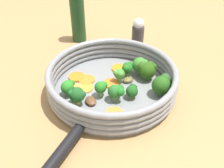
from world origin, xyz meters
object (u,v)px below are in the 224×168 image
mushroom_piece_2 (91,101)px  mushroom_piece_1 (77,91)px  broccoli_floret_5 (127,68)px  carrot_slice_5 (87,80)px  mushroom_piece_0 (128,80)px  broccoli_floret_1 (101,87)px  carrot_slice_8 (120,69)px  broccoli_floret_3 (117,91)px  carrot_slice_1 (114,113)px  carrot_slice_4 (75,90)px  broccoli_floret_4 (76,95)px  broccoli_floret_6 (147,69)px  salt_shaker (138,34)px  carrot_slice_2 (74,111)px  broccoli_floret_8 (68,87)px  broccoli_floret_9 (119,74)px  broccoli_floret_7 (140,65)px  carrot_slice_3 (85,88)px  oil_bottle (78,15)px  carrot_slice_6 (77,77)px  carrot_slice_7 (130,118)px  skillet (112,90)px  broccoli_floret_2 (163,84)px  broccoli_floret_0 (132,91)px  carrot_slice_0 (112,83)px

mushroom_piece_2 → mushroom_piece_1: bearing=-54.6°
broccoli_floret_5 → carrot_slice_5: bearing=2.8°
mushroom_piece_0 → mushroom_piece_2: (0.11, 0.07, 0.00)m
broccoli_floret_1 → carrot_slice_8: bearing=-121.1°
broccoli_floret_3 → mushroom_piece_0: (-0.04, -0.07, -0.02)m
carrot_slice_1 → mushroom_piece_2: (0.05, -0.05, 0.00)m
carrot_slice_4 → broccoli_floret_1: 0.08m
carrot_slice_1 → broccoli_floret_5: 0.16m
broccoli_floret_4 → broccoli_floret_5: 0.18m
broccoli_floret_3 → broccoli_floret_6: (-0.09, -0.08, 0.00)m
salt_shaker → carrot_slice_8: bearing=58.1°
carrot_slice_2 → broccoli_floret_8: broccoli_floret_8 is taller
carrot_slice_1 → mushroom_piece_0: mushroom_piece_0 is taller
mushroom_piece_0 → mushroom_piece_2: same height
broccoli_floret_9 → mushroom_piece_2: bearing=40.3°
broccoli_floret_9 → broccoli_floret_8: bearing=12.8°
broccoli_floret_7 → broccoli_floret_9: (0.06, 0.03, -0.00)m
carrot_slice_2 → broccoli_floret_6: (-0.20, -0.10, 0.03)m
carrot_slice_4 → carrot_slice_3: bearing=-168.6°
broccoli_floret_5 → oil_bottle: bearing=-64.5°
carrot_slice_2 → broccoli_floret_8: size_ratio=0.79×
broccoli_floret_7 → salt_shaker: bearing=-100.8°
carrot_slice_3 → carrot_slice_4: 0.03m
broccoli_floret_7 → carrot_slice_6: bearing=-2.4°
carrot_slice_7 → mushroom_piece_0: bearing=-99.3°
skillet → broccoli_floret_4: (0.09, 0.05, 0.04)m
carrot_slice_5 → carrot_slice_8: carrot_slice_8 is taller
broccoli_floret_2 → broccoli_floret_3: size_ratio=1.23×
carrot_slice_3 → broccoli_floret_8: 0.05m
broccoli_floret_0 → mushroom_piece_2: bearing=2.8°
carrot_slice_1 → oil_bottle: size_ratio=0.19×
carrot_slice_5 → broccoli_floret_5: 0.12m
broccoli_floret_1 → broccoli_floret_8: bearing=-11.8°
broccoli_floret_3 → broccoli_floret_8: 0.13m
carrot_slice_2 → broccoli_floret_8: 0.07m
carrot_slice_3 → oil_bottle: (-0.00, -0.29, 0.08)m
carrot_slice_8 → mushroom_piece_2: (0.10, 0.13, 0.00)m
broccoli_floret_6 → carrot_slice_7: bearing=62.1°
broccoli_floret_4 → oil_bottle: oil_bottle is taller
broccoli_floret_7 → oil_bottle: (0.16, -0.25, 0.05)m
skillet → broccoli_floret_0: (-0.04, 0.04, 0.03)m
carrot_slice_4 → broccoli_floret_5: size_ratio=1.13×
carrot_slice_5 → carrot_slice_7: bearing=118.4°
carrot_slice_0 → carrot_slice_3: (0.07, 0.01, -0.00)m
salt_shaker → carrot_slice_3: bearing=47.2°
carrot_slice_3 → mushroom_piece_1: bearing=35.1°
broccoli_floret_6 → mushroom_piece_0: bearing=6.3°
broccoli_floret_5 → broccoli_floret_6: 0.05m
carrot_slice_0 → carrot_slice_5: size_ratio=0.92×
broccoli_floret_1 → broccoli_floret_6: broccoli_floret_6 is taller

